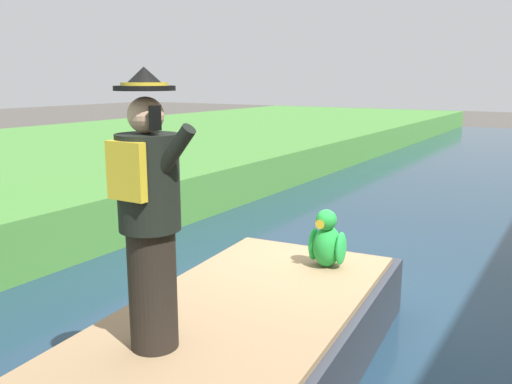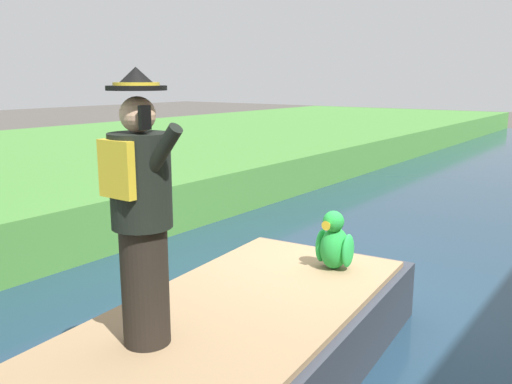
# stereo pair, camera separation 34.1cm
# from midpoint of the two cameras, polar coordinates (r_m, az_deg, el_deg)

# --- Properties ---
(ground_plane) EXTENTS (80.00, 80.00, 0.00)m
(ground_plane) POSITION_cam_midpoint_polar(r_m,az_deg,el_deg) (6.03, 10.20, -12.76)
(ground_plane) COLOR #4C4742
(canal_water) EXTENTS (6.68, 48.00, 0.10)m
(canal_water) POSITION_cam_midpoint_polar(r_m,az_deg,el_deg) (6.01, 10.21, -12.33)
(canal_water) COLOR #1E384C
(canal_water) RESTS_ON ground
(boat) EXTENTS (2.19, 4.35, 0.61)m
(boat) POSITION_cam_midpoint_polar(r_m,az_deg,el_deg) (4.40, -0.90, -16.46)
(boat) COLOR #333842
(boat) RESTS_ON canal_water
(person_pirate) EXTENTS (0.61, 0.42, 1.85)m
(person_pirate) POSITION_cam_midpoint_polar(r_m,az_deg,el_deg) (3.59, -9.27, -2.07)
(person_pirate) COLOR black
(person_pirate) RESTS_ON boat
(parrot_plush) EXTENTS (0.36, 0.35, 0.57)m
(parrot_plush) POSITION_cam_midpoint_polar(r_m,az_deg,el_deg) (5.24, 10.08, -5.38)
(parrot_plush) COLOR green
(parrot_plush) RESTS_ON boat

